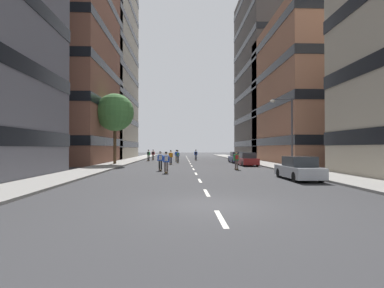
# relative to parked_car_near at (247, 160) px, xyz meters

# --- Properties ---
(ground_plane) EXTENTS (172.71, 172.71, 0.00)m
(ground_plane) POSITION_rel_parked_car_near_xyz_m (-6.48, 5.44, -0.70)
(ground_plane) COLOR #333335
(sidewalk_left) EXTENTS (3.32, 79.16, 0.14)m
(sidewalk_left) POSITION_rel_parked_car_near_xyz_m (-15.81, 9.04, -0.63)
(sidewalk_left) COLOR gray
(sidewalk_left) RESTS_ON ground_plane
(sidewalk_right) EXTENTS (3.32, 79.16, 0.14)m
(sidewalk_right) POSITION_rel_parked_car_near_xyz_m (2.86, 9.04, -0.63)
(sidewalk_right) COLOR gray
(sidewalk_right) RESTS_ON ground_plane
(lane_markings) EXTENTS (0.16, 67.20, 0.01)m
(lane_markings) POSITION_rel_parked_car_near_xyz_m (-6.48, 7.15, -0.70)
(lane_markings) COLOR silver
(lane_markings) RESTS_ON ground_plane
(building_left_mid) EXTENTS (13.32, 17.55, 33.59)m
(building_left_mid) POSITION_rel_parked_car_near_xyz_m (-24.07, 6.77, 16.19)
(building_left_mid) COLOR brown
(building_left_mid) RESTS_ON ground_plane
(building_left_far) EXTENTS (13.32, 20.20, 36.08)m
(building_left_far) POSITION_rel_parked_car_near_xyz_m (-24.07, 23.38, 17.43)
(building_left_far) COLOR #BCB29E
(building_left_far) RESTS_ON ground_plane
(building_right_mid) EXTENTS (13.32, 19.48, 19.61)m
(building_right_mid) POSITION_rel_parked_car_near_xyz_m (11.11, 6.77, 9.20)
(building_right_mid) COLOR #9E6B51
(building_right_mid) RESTS_ON ground_plane
(building_right_far) EXTENTS (13.32, 20.40, 33.51)m
(building_right_far) POSITION_rel_parked_car_near_xyz_m (11.11, 23.38, 16.14)
(building_right_far) COLOR #4C4744
(building_right_far) RESTS_ON ground_plane
(parked_car_near) EXTENTS (1.82, 4.40, 1.52)m
(parked_car_near) POSITION_rel_parked_car_near_xyz_m (0.00, 0.00, 0.00)
(parked_car_near) COLOR maroon
(parked_car_near) RESTS_ON ground_plane
(parked_car_mid) EXTENTS (1.82, 4.40, 1.52)m
(parked_car_mid) POSITION_rel_parked_car_near_xyz_m (0.00, -15.07, 0.00)
(parked_car_mid) COLOR #B2B7BF
(parked_car_mid) RESTS_ON ground_plane
(parked_car_far) EXTENTS (1.82, 4.40, 1.52)m
(parked_car_far) POSITION_rel_parked_car_near_xyz_m (0.00, 6.28, 0.00)
(parked_car_far) COLOR navy
(parked_car_far) RESTS_ON ground_plane
(street_tree_near) EXTENTS (4.60, 4.60, 8.59)m
(street_tree_near) POSITION_rel_parked_car_near_xyz_m (-15.81, 2.44, 5.70)
(street_tree_near) COLOR #4C3823
(street_tree_near) RESTS_ON sidewalk_left
(streetlamp_right) EXTENTS (2.13, 0.30, 6.50)m
(streetlamp_right) POSITION_rel_parked_car_near_xyz_m (2.16, -7.27, 3.44)
(streetlamp_right) COLOR #3F3F44
(streetlamp_right) RESTS_ON sidewalk_right
(skater_0) EXTENTS (0.56, 0.92, 1.78)m
(skater_0) POSITION_rel_parked_car_near_xyz_m (-8.90, -9.60, 0.32)
(skater_0) COLOR brown
(skater_0) RESTS_ON ground_plane
(skater_1) EXTENTS (0.55, 0.92, 1.78)m
(skater_1) POSITION_rel_parked_car_near_xyz_m (-2.42, -6.17, 0.32)
(skater_1) COLOR brown
(skater_1) RESTS_ON ground_plane
(skater_2) EXTENTS (0.53, 0.90, 1.78)m
(skater_2) POSITION_rel_parked_car_near_xyz_m (-12.43, 16.04, 0.32)
(skater_2) COLOR brown
(skater_2) RESTS_ON ground_plane
(skater_3) EXTENTS (0.56, 0.92, 1.78)m
(skater_3) POSITION_rel_parked_car_near_xyz_m (-5.25, 15.15, 0.32)
(skater_3) COLOR brown
(skater_3) RESTS_ON ground_plane
(skater_4) EXTENTS (0.54, 0.91, 1.78)m
(skater_4) POSITION_rel_parked_car_near_xyz_m (-8.18, 7.26, 0.32)
(skater_4) COLOR brown
(skater_4) RESTS_ON ground_plane
(skater_5) EXTENTS (0.56, 0.92, 1.78)m
(skater_5) POSITION_rel_parked_car_near_xyz_m (-8.44, 12.07, 0.29)
(skater_5) COLOR brown
(skater_5) RESTS_ON ground_plane
(skater_6) EXTENTS (0.57, 0.92, 1.78)m
(skater_6) POSITION_rel_parked_car_near_xyz_m (-12.85, 12.67, 0.32)
(skater_6) COLOR brown
(skater_6) RESTS_ON ground_plane
(skater_7) EXTENTS (0.55, 0.91, 1.78)m
(skater_7) POSITION_rel_parked_car_near_xyz_m (-8.99, 3.29, 0.29)
(skater_7) COLOR brown
(skater_7) RESTS_ON ground_plane
(skater_8) EXTENTS (0.56, 0.92, 1.78)m
(skater_8) POSITION_rel_parked_car_near_xyz_m (-9.57, -6.96, 0.32)
(skater_8) COLOR brown
(skater_8) RESTS_ON ground_plane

